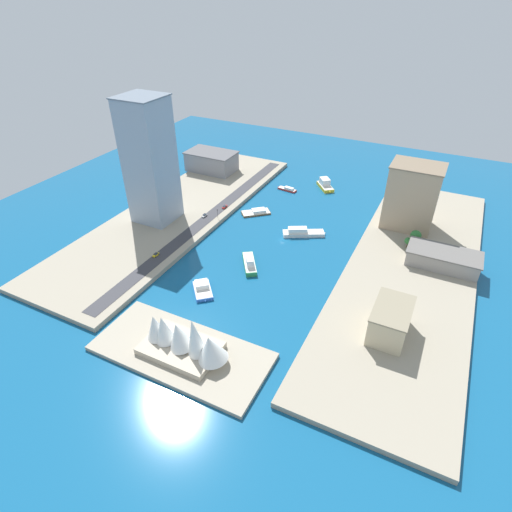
{
  "coord_description": "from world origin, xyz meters",
  "views": [
    {
      "loc": [
        -88.4,
        215.99,
        144.21
      ],
      "look_at": [
        4.21,
        30.21,
        4.05
      ],
      "focal_mm": 29.08,
      "sensor_mm": 36.0,
      "label": 1
    }
  ],
  "objects_px": {
    "tower_tall_glass": "(150,162)",
    "pickup_red": "(225,207)",
    "apartment_midrise_tan": "(412,196)",
    "opera_landmark": "(184,340)",
    "ferry_yellow_fast": "(325,185)",
    "office_block_beige": "(390,321)",
    "barge_flat_brown": "(257,212)",
    "traffic_light_waterfront": "(217,212)",
    "catamaran_blue": "(202,289)",
    "tugboat_red": "(288,189)",
    "ferry_green_doubledeck": "(249,263)",
    "carpark_squat_concrete": "(443,258)",
    "ferry_white_commuter": "(302,232)",
    "warehouse_low_gray": "(212,161)",
    "van_white": "(204,215)",
    "taxi_yellow_cab": "(156,255)"
  },
  "relations": [
    {
      "from": "apartment_midrise_tan",
      "to": "warehouse_low_gray",
      "type": "distance_m",
      "value": 171.9
    },
    {
      "from": "tower_tall_glass",
      "to": "opera_landmark",
      "type": "xyz_separation_m",
      "value": [
        -89.36,
        96.15,
        -34.35
      ]
    },
    {
      "from": "catamaran_blue",
      "to": "traffic_light_waterfront",
      "type": "relative_size",
      "value": 2.89
    },
    {
      "from": "ferry_green_doubledeck",
      "to": "apartment_midrise_tan",
      "type": "xyz_separation_m",
      "value": [
        -75.36,
        -87.2,
        22.24
      ]
    },
    {
      "from": "office_block_beige",
      "to": "tower_tall_glass",
      "type": "bearing_deg",
      "value": -14.47
    },
    {
      "from": "van_white",
      "to": "warehouse_low_gray",
      "type": "bearing_deg",
      "value": -62.11
    },
    {
      "from": "ferry_white_commuter",
      "to": "tugboat_red",
      "type": "bearing_deg",
      "value": -59.22
    },
    {
      "from": "tower_tall_glass",
      "to": "office_block_beige",
      "type": "xyz_separation_m",
      "value": [
        -169.4,
        43.72,
        -33.39
      ]
    },
    {
      "from": "tower_tall_glass",
      "to": "carpark_squat_concrete",
      "type": "bearing_deg",
      "value": -171.64
    },
    {
      "from": "ferry_green_doubledeck",
      "to": "tugboat_red",
      "type": "bearing_deg",
      "value": -79.05
    },
    {
      "from": "tugboat_red",
      "to": "tower_tall_glass",
      "type": "xyz_separation_m",
      "value": [
        62.23,
        87.99,
        43.09
      ]
    },
    {
      "from": "office_block_beige",
      "to": "pickup_red",
      "type": "relative_size",
      "value": 5.17
    },
    {
      "from": "ferry_yellow_fast",
      "to": "tower_tall_glass",
      "type": "relative_size",
      "value": 0.25
    },
    {
      "from": "catamaran_blue",
      "to": "office_block_beige",
      "type": "bearing_deg",
      "value": -174.47
    },
    {
      "from": "barge_flat_brown",
      "to": "tower_tall_glass",
      "type": "relative_size",
      "value": 0.26
    },
    {
      "from": "ferry_white_commuter",
      "to": "warehouse_low_gray",
      "type": "bearing_deg",
      "value": -30.12
    },
    {
      "from": "tower_tall_glass",
      "to": "pickup_red",
      "type": "relative_size",
      "value": 15.79
    },
    {
      "from": "warehouse_low_gray",
      "to": "van_white",
      "type": "height_order",
      "value": "warehouse_low_gray"
    },
    {
      "from": "carpark_squat_concrete",
      "to": "van_white",
      "type": "relative_size",
      "value": 8.51
    },
    {
      "from": "barge_flat_brown",
      "to": "catamaran_blue",
      "type": "distance_m",
      "value": 95.7
    },
    {
      "from": "tower_tall_glass",
      "to": "pickup_red",
      "type": "distance_m",
      "value": 63.08
    },
    {
      "from": "tugboat_red",
      "to": "apartment_midrise_tan",
      "type": "distance_m",
      "value": 101.41
    },
    {
      "from": "ferry_yellow_fast",
      "to": "office_block_beige",
      "type": "bearing_deg",
      "value": 118.56
    },
    {
      "from": "office_block_beige",
      "to": "ferry_white_commuter",
      "type": "bearing_deg",
      "value": -45.04
    },
    {
      "from": "ferry_white_commuter",
      "to": "opera_landmark",
      "type": "bearing_deg",
      "value": 85.88
    },
    {
      "from": "apartment_midrise_tan",
      "to": "barge_flat_brown",
      "type": "bearing_deg",
      "value": 14.03
    },
    {
      "from": "carpark_squat_concrete",
      "to": "pickup_red",
      "type": "distance_m",
      "value": 151.32
    },
    {
      "from": "tugboat_red",
      "to": "warehouse_low_gray",
      "type": "relative_size",
      "value": 0.4
    },
    {
      "from": "apartment_midrise_tan",
      "to": "taxi_yellow_cab",
      "type": "xyz_separation_m",
      "value": [
        129.52,
        106.71,
        -20.83
      ]
    },
    {
      "from": "barge_flat_brown",
      "to": "warehouse_low_gray",
      "type": "bearing_deg",
      "value": -35.9
    },
    {
      "from": "apartment_midrise_tan",
      "to": "opera_landmark",
      "type": "bearing_deg",
      "value": 66.99
    },
    {
      "from": "ferry_green_doubledeck",
      "to": "office_block_beige",
      "type": "bearing_deg",
      "value": 164.87
    },
    {
      "from": "carpark_squat_concrete",
      "to": "tugboat_red",
      "type": "bearing_deg",
      "value": -26.12
    },
    {
      "from": "ferry_yellow_fast",
      "to": "warehouse_low_gray",
      "type": "bearing_deg",
      "value": 8.79
    },
    {
      "from": "ferry_yellow_fast",
      "to": "carpark_squat_concrete",
      "type": "xyz_separation_m",
      "value": [
        -98.18,
        78.9,
        4.84
      ]
    },
    {
      "from": "apartment_midrise_tan",
      "to": "opera_landmark",
      "type": "xyz_separation_m",
      "value": [
        69.21,
        162.93,
        -14.79
      ]
    },
    {
      "from": "barge_flat_brown",
      "to": "carpark_squat_concrete",
      "type": "distance_m",
      "value": 129.64
    },
    {
      "from": "apartment_midrise_tan",
      "to": "van_white",
      "type": "relative_size",
      "value": 8.99
    },
    {
      "from": "ferry_yellow_fast",
      "to": "tower_tall_glass",
      "type": "height_order",
      "value": "tower_tall_glass"
    },
    {
      "from": "barge_flat_brown",
      "to": "traffic_light_waterfront",
      "type": "relative_size",
      "value": 3.31
    },
    {
      "from": "traffic_light_waterfront",
      "to": "ferry_green_doubledeck",
      "type": "bearing_deg",
      "value": 139.3
    },
    {
      "from": "tugboat_red",
      "to": "ferry_green_doubledeck",
      "type": "height_order",
      "value": "ferry_green_doubledeck"
    },
    {
      "from": "catamaran_blue",
      "to": "ferry_white_commuter",
      "type": "bearing_deg",
      "value": -108.66
    },
    {
      "from": "warehouse_low_gray",
      "to": "traffic_light_waterfront",
      "type": "height_order",
      "value": "warehouse_low_gray"
    },
    {
      "from": "catamaran_blue",
      "to": "taxi_yellow_cab",
      "type": "xyz_separation_m",
      "value": [
        41.95,
        -13.32,
        2.13
      ]
    },
    {
      "from": "tugboat_red",
      "to": "taxi_yellow_cab",
      "type": "distance_m",
      "value": 132.18
    },
    {
      "from": "tower_tall_glass",
      "to": "barge_flat_brown",
      "type": "bearing_deg",
      "value": -144.09
    },
    {
      "from": "ferry_white_commuter",
      "to": "ferry_green_doubledeck",
      "type": "bearing_deg",
      "value": 72.56
    },
    {
      "from": "ferry_yellow_fast",
      "to": "office_block_beige",
      "type": "relative_size",
      "value": 0.76
    },
    {
      "from": "opera_landmark",
      "to": "catamaran_blue",
      "type": "bearing_deg",
      "value": -66.82
    }
  ]
}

